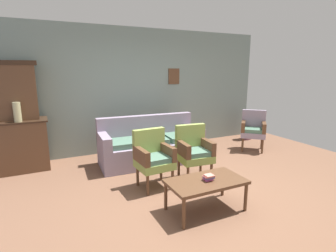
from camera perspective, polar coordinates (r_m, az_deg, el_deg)
The scene contains 12 objects.
ground_plane at distance 4.02m, azimuth 6.74°, elevation -14.62°, with size 7.68×7.68×0.00m, color brown.
wall_back_with_decor at distance 5.99m, azimuth -6.67°, elevation 7.73°, with size 6.40×0.09×2.70m.
side_cabinet at distance 5.45m, azimuth -30.38°, elevation -3.79°, with size 1.16×0.55×0.93m.
cabinet_upper_hutch at distance 5.37m, azimuth -31.45°, elevation 6.60°, with size 0.99×0.38×1.03m.
vase_on_cabinet at distance 5.14m, azimuth -29.94°, elevation 2.63°, with size 0.12×0.12×0.34m, color tan.
floral_couch at distance 5.22m, azimuth -3.78°, elevation -4.35°, with size 2.02×0.90×0.90m.
armchair_near_cabinet at distance 4.09m, azimuth -3.24°, elevation -6.51°, with size 0.55×0.52×0.90m.
armchair_by_doorway at distance 4.41m, azimuth 5.63°, elevation -5.15°, with size 0.57×0.54×0.90m.
wingback_chair_by_fireplace at distance 6.26m, azimuth 18.04°, elevation -0.49°, with size 0.71×0.71×0.90m.
coffee_table at distance 3.49m, azimuth 8.25°, elevation -12.23°, with size 1.00×0.56×0.42m.
book_stack_on_table at distance 3.46m, azimuth 8.82°, elevation -10.92°, with size 0.14×0.13×0.08m.
floor_vase_by_wall at distance 7.20m, azimuth 16.81°, elevation 0.14°, with size 0.25×0.25×0.74m, color #7F485B.
Camera 1 is at (-1.97, -3.01, 1.81)m, focal length 28.05 mm.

